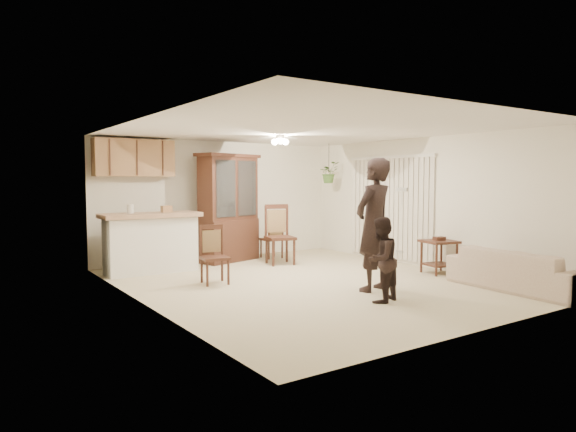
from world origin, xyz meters
TOP-DOWN VIEW (x-y plane):
  - floor at (0.00, 0.00)m, footprint 6.50×6.50m
  - ceiling at (0.00, 0.00)m, footprint 5.50×6.50m
  - wall_back at (0.00, 3.25)m, footprint 5.50×0.02m
  - wall_front at (0.00, -3.25)m, footprint 5.50×0.02m
  - wall_left at (-2.75, 0.00)m, footprint 0.02×6.50m
  - wall_right at (2.75, 0.00)m, footprint 0.02×6.50m
  - breakfast_bar at (-1.85, 2.35)m, footprint 1.60×0.55m
  - bar_top at (-1.85, 2.35)m, footprint 1.75×0.70m
  - upper_cabinets at (-1.90, 3.07)m, footprint 1.50×0.34m
  - vertical_blinds at (2.71, 0.90)m, footprint 0.06×2.30m
  - ceiling_fixture at (0.20, 1.20)m, footprint 0.36×0.36m
  - hanging_plant at (2.30, 2.40)m, footprint 0.43×0.37m
  - plant_cord at (2.30, 2.40)m, footprint 0.01×0.01m
  - sofa at (2.29, -2.26)m, footprint 0.85×1.92m
  - adult at (0.42, -1.04)m, footprint 0.74×0.57m
  - child at (-0.01, -1.63)m, footprint 0.78×0.69m
  - china_hutch at (-0.06, 2.76)m, footprint 1.50×0.92m
  - side_table at (2.39, -0.65)m, footprint 0.66×0.66m
  - chair_bar at (-1.34, 0.79)m, footprint 0.49×0.49m
  - chair_hutch_left at (0.60, 1.82)m, footprint 0.64×0.64m
  - chair_hutch_right at (0.91, 2.62)m, footprint 0.41×0.41m
  - controller_adult at (0.53, -1.49)m, footprint 0.09×0.18m
  - controller_child at (0.08, -1.89)m, footprint 0.06×0.11m

SIDE VIEW (x-z plane):
  - floor at x=0.00m, z-range 0.00..0.00m
  - chair_hutch_right at x=0.91m, z-range -0.20..0.71m
  - chair_bar at x=-1.34m, z-range -0.21..0.74m
  - side_table at x=2.39m, z-range -0.02..0.65m
  - chair_hutch_left at x=0.60m, z-range -0.26..0.93m
  - sofa at x=2.29m, z-range 0.00..0.73m
  - breakfast_bar at x=-1.85m, z-range 0.00..1.00m
  - child at x=-0.01m, z-range 0.00..1.35m
  - controller_child at x=0.08m, z-range 0.71..0.74m
  - adult at x=0.42m, z-range 0.00..1.80m
  - bar_top at x=-1.85m, z-range 1.01..1.09m
  - china_hutch at x=-0.06m, z-range -0.01..2.20m
  - vertical_blinds at x=2.71m, z-range 0.05..2.15m
  - wall_back at x=0.00m, z-range 0.00..2.50m
  - wall_front at x=0.00m, z-range 0.00..2.50m
  - wall_left at x=-2.75m, z-range 0.00..2.50m
  - wall_right at x=2.75m, z-range 0.00..2.50m
  - controller_adult at x=0.53m, z-range 1.52..1.57m
  - hanging_plant at x=2.30m, z-range 1.61..2.09m
  - upper_cabinets at x=-1.90m, z-range 1.75..2.45m
  - plant_cord at x=2.30m, z-range 1.85..2.50m
  - ceiling_fixture at x=0.20m, z-range 2.30..2.50m
  - ceiling at x=0.00m, z-range 2.49..2.51m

